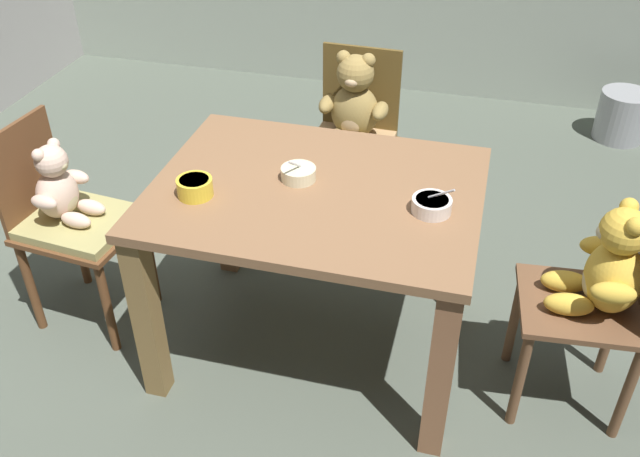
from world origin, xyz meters
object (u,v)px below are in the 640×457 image
teddy_chair_near_left (67,209)px  metal_pail (622,116)px  porridge_bowl_yellow_near_left (195,187)px  porridge_bowl_cream_center (298,173)px  dining_table (316,222)px  teddy_chair_far_center (353,120)px  teddy_chair_near_right (607,279)px  porridge_bowl_white_near_right (432,205)px

teddy_chair_near_left → metal_pail: (2.29, 2.21, -0.37)m
teddy_chair_near_left → porridge_bowl_yellow_near_left: teddy_chair_near_left is taller
teddy_chair_near_left → porridge_bowl_cream_center: size_ratio=6.54×
dining_table → porridge_bowl_cream_center: (-0.07, 0.04, 0.17)m
teddy_chair_far_center → porridge_bowl_yellow_near_left: bearing=-16.1°
dining_table → teddy_chair_near_right: 0.99m
porridge_bowl_yellow_near_left → dining_table: bearing=21.5°
teddy_chair_near_right → teddy_chair_far_center: bearing=-45.0°
teddy_chair_far_center → metal_pail: bearing=135.8°
teddy_chair_far_center → teddy_chair_near_left: size_ratio=1.04×
teddy_chair_far_center → porridge_bowl_cream_center: size_ratio=6.82×
teddy_chair_far_center → teddy_chair_near_left: (-0.92, -0.90, -0.06)m
dining_table → metal_pail: 2.56m
dining_table → porridge_bowl_yellow_near_left: porridge_bowl_yellow_near_left is taller
teddy_chair_far_center → porridge_bowl_cream_center: (-0.02, -0.81, 0.19)m
teddy_chair_far_center → porridge_bowl_yellow_near_left: 1.06m
teddy_chair_far_center → teddy_chair_near_right: teddy_chair_near_right is taller
porridge_bowl_cream_center → porridge_bowl_white_near_right: size_ratio=0.96×
porridge_bowl_cream_center → porridge_bowl_white_near_right: porridge_bowl_white_near_right is taller
teddy_chair_near_left → porridge_bowl_yellow_near_left: 0.65m
teddy_chair_far_center → teddy_chair_near_right: size_ratio=0.97×
teddy_chair_far_center → porridge_bowl_white_near_right: size_ratio=6.56×
teddy_chair_far_center → porridge_bowl_white_near_right: 1.02m
porridge_bowl_yellow_near_left → metal_pail: 2.92m
porridge_bowl_yellow_near_left → porridge_bowl_white_near_right: size_ratio=0.89×
porridge_bowl_yellow_near_left → porridge_bowl_cream_center: 0.36m
teddy_chair_near_right → porridge_bowl_white_near_right: bearing=-3.2°
teddy_chair_near_right → porridge_bowl_yellow_near_left: bearing=0.1°
metal_pail → teddy_chair_near_right: bearing=-98.4°
teddy_chair_near_left → teddy_chair_near_right: teddy_chair_near_right is taller
dining_table → teddy_chair_near_left: bearing=-176.7°
teddy_chair_far_center → metal_pail: 1.94m
teddy_chair_far_center → porridge_bowl_cream_center: teddy_chair_far_center is taller
dining_table → teddy_chair_near_left: (-0.98, -0.06, -0.08)m
dining_table → porridge_bowl_cream_center: 0.19m
dining_table → teddy_chair_near_left: teddy_chair_near_left is taller
porridge_bowl_white_near_right → porridge_bowl_cream_center: bearing=170.1°
porridge_bowl_white_near_right → teddy_chair_near_right: bearing=1.9°
dining_table → teddy_chair_near_right: size_ratio=1.23×
teddy_chair_near_right → porridge_bowl_yellow_near_left: size_ratio=7.55×
dining_table → teddy_chair_near_right: bearing=-1.5°
porridge_bowl_white_near_right → dining_table: bearing=173.5°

